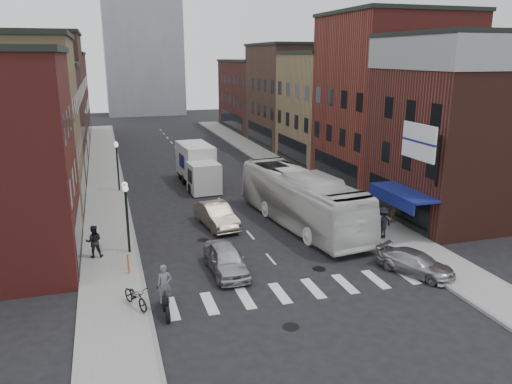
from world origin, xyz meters
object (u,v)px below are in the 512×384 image
parked_bicycle (136,296)px  ped_left_solo (94,241)px  ped_right_a (383,223)px  ped_right_c (369,207)px  sedan_left_near (226,259)px  bike_rack (128,264)px  motorcycle_rider (165,291)px  streetlamp_far (117,157)px  sedan_left_far (216,215)px  transit_bus (301,199)px  streetlamp_near (126,205)px  billboard_sign (420,143)px  box_truck (198,166)px  ped_right_b (393,211)px  curb_car (416,263)px

parked_bicycle → ped_left_solo: (-1.75, 6.46, 0.41)m
ped_right_a → ped_right_c: bearing=-118.4°
sedan_left_near → bike_rack: bearing=163.9°
sedan_left_near → ped_right_a: 10.35m
motorcycle_rider → streetlamp_far: bearing=96.7°
bike_rack → sedan_left_far: sedan_left_far is taller
ped_left_solo → sedan_left_near: bearing=151.2°
transit_bus → streetlamp_near: bearing=-177.3°
billboard_sign → ped_left_solo: billboard_sign is taller
motorcycle_rider → bike_rack: bearing=109.3°
box_truck → ped_right_a: size_ratio=4.18×
parked_bicycle → sedan_left_far: bearing=34.8°
streetlamp_near → bike_rack: bearing=-94.2°
transit_bus → ped_right_c: size_ratio=6.56×
bike_rack → transit_bus: bearing=22.0°
ped_right_b → curb_car: bearing=61.7°
sedan_left_far → ped_right_c: size_ratio=2.39×
curb_car → ped_left_solo: 17.16m
billboard_sign → sedan_left_far: billboard_sign is taller
streetlamp_near → sedan_left_near: streetlamp_near is taller
bike_rack → ped_left_solo: (-1.65, 2.52, 0.51)m
streetlamp_near → box_truck: size_ratio=0.51×
sedan_left_near → ped_right_c: 12.12m
box_truck → streetlamp_far: bearing=177.2°
motorcycle_rider → transit_bus: bearing=46.5°
streetlamp_far → motorcycle_rider: size_ratio=1.80×
sedan_left_near → ped_left_solo: 7.53m
box_truck → parked_bicycle: bearing=-111.6°
sedan_left_near → transit_bus: bearing=41.2°
motorcycle_rider → ped_right_a: motorcycle_rider is taller
bike_rack → ped_left_solo: bearing=123.3°
box_truck → transit_bus: bearing=-73.4°
bike_rack → ped_right_c: bearing=13.0°
curb_car → ped_left_solo: bearing=130.1°
ped_left_solo → bike_rack: bearing=125.1°
box_truck → parked_bicycle: 21.84m
box_truck → streetlamp_near: bearing=-118.8°
billboard_sign → ped_right_a: bearing=131.8°
streetlamp_near → box_truck: bearing=64.9°
box_truck → ped_right_a: box_truck is taller
bike_rack → ped_right_b: (17.20, 2.84, 0.42)m
streetlamp_near → box_truck: (6.60, 14.11, -1.21)m
billboard_sign → ped_right_c: bearing=94.1°
ped_right_a → ped_right_c: (0.87, 3.13, 0.02)m
bike_rack → motorcycle_rider: size_ratio=0.35×
box_truck → curb_car: (7.30, -21.08, -1.12)m
box_truck → transit_bus: 13.04m
streetlamp_far → ped_right_b: (17.00, -13.86, -1.94)m
motorcycle_rider → ped_right_a: (13.70, 5.21, 0.04)m
streetlamp_far → sedan_left_near: bearing=-75.6°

